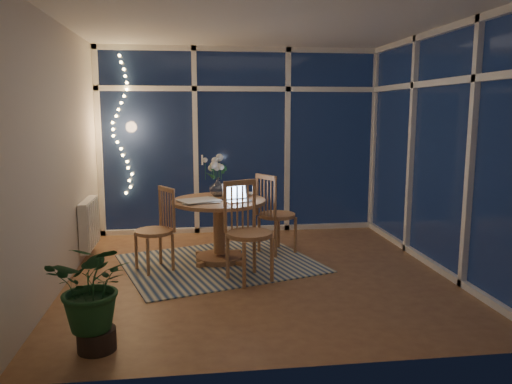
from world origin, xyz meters
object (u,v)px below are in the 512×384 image
Objects in this scene: dining_table at (219,231)px; laptop at (238,192)px; potted_plant at (95,301)px; chair_left at (154,230)px; chair_right at (277,213)px; chair_front at (249,232)px; flower_vase at (218,187)px.

laptop is (0.21, -0.15, 0.47)m from dining_table.
potted_plant is (-1.23, -1.91, -0.45)m from laptop.
chair_left is 0.92× the size of chair_right.
chair_right reaches higher than dining_table.
flower_vase is (-0.26, 0.97, 0.31)m from chair_front.
potted_plant is (-1.01, -2.06, 0.02)m from dining_table.
laptop is (-0.06, 0.56, 0.31)m from chair_front.
dining_table is at bearing 79.12° from chair_left.
laptop is 0.38× the size of potted_plant.
potted_plant is (-1.74, -2.31, -0.12)m from chair_right.
potted_plant reaches higher than dining_table.
chair_left reaches higher than dining_table.
laptop is at bearing 65.98° from chair_left.
chair_right is at bearing 79.11° from chair_left.
chair_front reaches higher than chair_left.
dining_table is 0.78m from chair_front.
flower_vase is at bearing 94.48° from chair_left.
flower_vase is at bearing 98.57° from laptop.
chair_front is (0.27, -0.72, 0.16)m from dining_table.
dining_table is 3.65× the size of laptop.
chair_front is 3.56× the size of laptop.
chair_front is at bearing -102.40° from laptop.
chair_front is 4.95× the size of flower_vase.
chair_left is at bearing -145.29° from flower_vase.
potted_plant is at bearing -116.21° from dining_table.
laptop is (-0.51, -0.40, 0.34)m from chair_right.
laptop is 0.45m from flower_vase.
chair_left is (-0.72, -0.25, 0.10)m from dining_table.
chair_right is 0.96× the size of chair_front.
flower_vase is 0.28× the size of potted_plant.
dining_table is 5.08× the size of flower_vase.
chair_front is at bearing 34.65° from chair_left.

